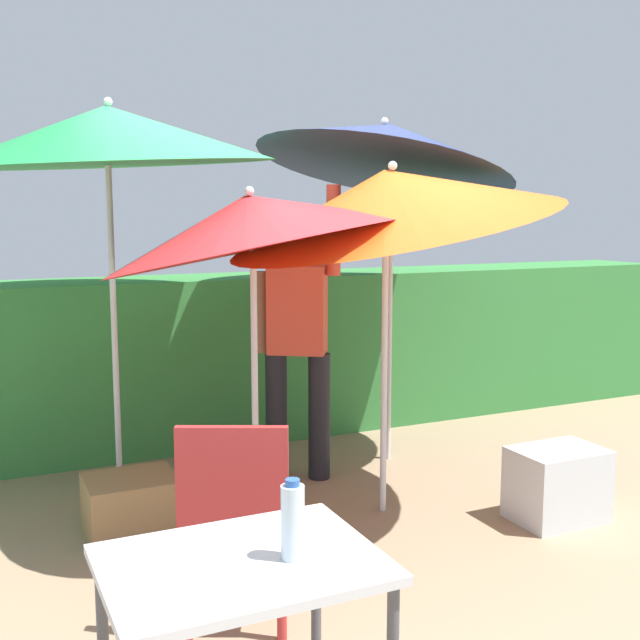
# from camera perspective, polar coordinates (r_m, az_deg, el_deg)

# --- Properties ---
(ground_plane) EXTENTS (24.00, 24.00, 0.00)m
(ground_plane) POSITION_cam_1_polar(r_m,az_deg,el_deg) (4.46, 1.69, -14.63)
(ground_plane) COLOR #9E8466
(hedge_row) EXTENTS (8.00, 0.70, 1.23)m
(hedge_row) POSITION_cam_1_polar(r_m,az_deg,el_deg) (5.97, -6.47, -2.69)
(hedge_row) COLOR #38843D
(hedge_row) RESTS_ON ground_plane
(umbrella_rainbow) EXTENTS (1.70, 1.66, 2.03)m
(umbrella_rainbow) POSITION_cam_1_polar(r_m,az_deg,el_deg) (4.11, -5.07, 7.15)
(umbrella_rainbow) COLOR silver
(umbrella_rainbow) RESTS_ON ground_plane
(umbrella_orange) EXTENTS (1.87, 1.84, 2.13)m
(umbrella_orange) POSITION_cam_1_polar(r_m,az_deg,el_deg) (4.29, 5.11, 8.81)
(umbrella_orange) COLOR silver
(umbrella_orange) RESTS_ON ground_plane
(umbrella_yellow) EXTENTS (1.78, 1.75, 2.53)m
(umbrella_yellow) POSITION_cam_1_polar(r_m,az_deg,el_deg) (5.31, 5.02, 12.56)
(umbrella_yellow) COLOR silver
(umbrella_yellow) RESTS_ON ground_plane
(umbrella_navy) EXTENTS (1.92, 1.91, 2.39)m
(umbrella_navy) POSITION_cam_1_polar(r_m,az_deg,el_deg) (4.70, -15.31, 12.93)
(umbrella_navy) COLOR silver
(umbrella_navy) RESTS_ON ground_plane
(person_vendor) EXTENTS (0.51, 0.38, 1.88)m
(person_vendor) POSITION_cam_1_polar(r_m,az_deg,el_deg) (4.93, -1.66, -1.13)
(person_vendor) COLOR black
(person_vendor) RESTS_ON ground_plane
(chair_plastic) EXTENTS (0.59, 0.59, 0.89)m
(chair_plastic) POSITION_cam_1_polar(r_m,az_deg,el_deg) (3.28, -6.16, -13.57)
(chair_plastic) COLOR #B72D2D
(chair_plastic) RESTS_ON ground_plane
(cooler_box) EXTENTS (0.50, 0.35, 0.41)m
(cooler_box) POSITION_cam_1_polar(r_m,az_deg,el_deg) (4.62, 17.03, -11.47)
(cooler_box) COLOR silver
(cooler_box) RESTS_ON ground_plane
(crate_cardboard) EXTENTS (0.47, 0.40, 0.32)m
(crate_cardboard) POSITION_cam_1_polar(r_m,az_deg,el_deg) (4.36, -13.71, -13.16)
(crate_cardboard) COLOR #9E7A4C
(crate_cardboard) RESTS_ON ground_plane
(folding_table) EXTENTS (0.80, 0.60, 0.71)m
(folding_table) POSITION_cam_1_polar(r_m,az_deg,el_deg) (2.40, -5.79, -18.95)
(folding_table) COLOR #4C4C51
(folding_table) RESTS_ON ground_plane
(bottle_water) EXTENTS (0.07, 0.07, 0.24)m
(bottle_water) POSITION_cam_1_polar(r_m,az_deg,el_deg) (2.32, -2.02, -14.56)
(bottle_water) COLOR silver
(bottle_water) RESTS_ON folding_table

